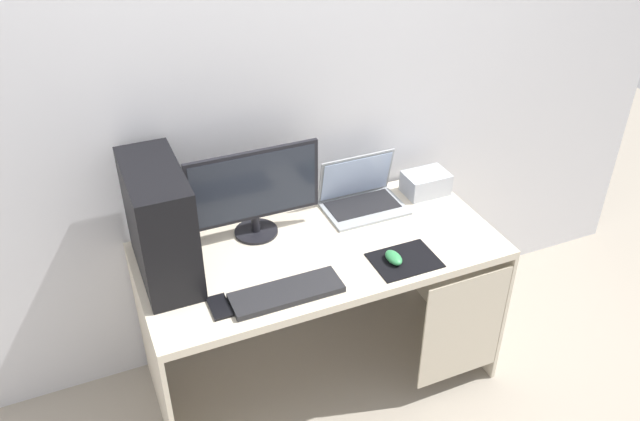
{
  "coord_description": "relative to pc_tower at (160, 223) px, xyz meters",
  "views": [
    {
      "loc": [
        -0.84,
        -1.96,
        2.31
      ],
      "look_at": [
        0.0,
        0.0,
        0.91
      ],
      "focal_mm": 36.56,
      "sensor_mm": 36.0,
      "label": 1
    }
  ],
  "objects": [
    {
      "name": "ground_plane",
      "position": [
        0.6,
        -0.09,
        -0.96
      ],
      "size": [
        8.0,
        8.0,
        0.0
      ],
      "primitive_type": "plane",
      "color": "#9E9384"
    },
    {
      "name": "wall_back",
      "position": [
        0.61,
        0.3,
        0.34
      ],
      "size": [
        4.0,
        0.05,
        2.6
      ],
      "color": "silver",
      "rests_on": "ground_plane"
    },
    {
      "name": "desk",
      "position": [
        0.62,
        -0.1,
        -0.37
      ],
      "size": [
        1.47,
        0.69,
        0.73
      ],
      "color": "beige",
      "rests_on": "ground_plane"
    },
    {
      "name": "pc_tower",
      "position": [
        0.0,
        0.0,
        0.0
      ],
      "size": [
        0.2,
        0.45,
        0.46
      ],
      "primitive_type": "cube",
      "color": "black",
      "rests_on": "desk"
    },
    {
      "name": "monitor",
      "position": [
        0.4,
        0.11,
        -0.02
      ],
      "size": [
        0.55,
        0.18,
        0.39
      ],
      "color": "black",
      "rests_on": "desk"
    },
    {
      "name": "laptop",
      "position": [
        0.9,
        0.13,
        -0.18
      ],
      "size": [
        0.35,
        0.24,
        0.23
      ],
      "color": "#9EA3A8",
      "rests_on": "desk"
    },
    {
      "name": "projector",
      "position": [
        1.22,
        0.11,
        -0.18
      ],
      "size": [
        0.2,
        0.14,
        0.1
      ],
      "primitive_type": "cube",
      "color": "#B7BCC6",
      "rests_on": "desk"
    },
    {
      "name": "keyboard",
      "position": [
        0.37,
        -0.31,
        -0.22
      ],
      "size": [
        0.42,
        0.14,
        0.02
      ],
      "primitive_type": "cube",
      "color": "#232326",
      "rests_on": "desk"
    },
    {
      "name": "mousepad",
      "position": [
        0.88,
        -0.3,
        -0.23
      ],
      "size": [
        0.26,
        0.2,
        0.0
      ],
      "primitive_type": "cube",
      "color": "black",
      "rests_on": "desk"
    },
    {
      "name": "mouse_left",
      "position": [
        0.83,
        -0.29,
        -0.21
      ],
      "size": [
        0.06,
        0.1,
        0.03
      ],
      "primitive_type": "ellipsoid",
      "color": "#338C4C",
      "rests_on": "mousepad"
    },
    {
      "name": "cell_phone",
      "position": [
        0.13,
        -0.28,
        -0.22
      ],
      "size": [
        0.07,
        0.13,
        0.01
      ],
      "primitive_type": "cube",
      "color": "black",
      "rests_on": "desk"
    }
  ]
}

